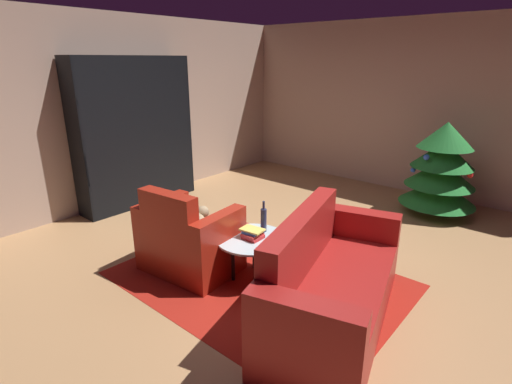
% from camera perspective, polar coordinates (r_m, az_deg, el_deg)
% --- Properties ---
extents(ground_plane, '(7.71, 7.71, 0.00)m').
position_cam_1_polar(ground_plane, '(4.34, 3.38, -9.56)').
color(ground_plane, '#A77B4F').
extents(wall_back, '(5.87, 0.06, 2.66)m').
position_cam_1_polar(wall_back, '(6.74, 20.90, 11.40)').
color(wall_back, tan).
rests_on(wall_back, ground).
extents(wall_left, '(0.06, 6.54, 2.66)m').
position_cam_1_polar(wall_left, '(6.07, -19.17, 10.89)').
color(wall_left, tan).
rests_on(wall_left, ground).
extents(area_rug, '(2.64, 1.94, 0.01)m').
position_cam_1_polar(area_rug, '(3.96, 0.49, -12.52)').
color(area_rug, maroon).
rests_on(area_rug, ground).
extents(bookshelf_unit, '(0.39, 1.75, 2.10)m').
position_cam_1_polar(bookshelf_unit, '(5.96, -16.36, 8.29)').
color(bookshelf_unit, black).
rests_on(bookshelf_unit, ground).
extents(armchair_red, '(0.98, 0.76, 0.90)m').
position_cam_1_polar(armchair_red, '(4.03, -9.81, -7.02)').
color(armchair_red, maroon).
rests_on(armchair_red, ground).
extents(couch_red, '(1.20, 1.93, 0.91)m').
position_cam_1_polar(couch_red, '(3.30, 10.69, -13.41)').
color(couch_red, maroon).
rests_on(couch_red, ground).
extents(coffee_table, '(0.70, 0.70, 0.43)m').
position_cam_1_polar(coffee_table, '(3.80, -0.56, -7.23)').
color(coffee_table, black).
rests_on(coffee_table, ground).
extents(book_stack_on_table, '(0.23, 0.19, 0.09)m').
position_cam_1_polar(book_stack_on_table, '(3.76, -0.49, -6.05)').
color(book_stack_on_table, red).
rests_on(book_stack_on_table, coffee_table).
extents(bottle_on_table, '(0.06, 0.06, 0.32)m').
position_cam_1_polar(bottle_on_table, '(3.88, 1.11, -4.01)').
color(bottle_on_table, '#2E3353').
rests_on(bottle_on_table, coffee_table).
extents(decorated_tree, '(1.00, 1.00, 1.28)m').
position_cam_1_polar(decorated_tree, '(5.87, 25.28, 3.04)').
color(decorated_tree, brown).
rests_on(decorated_tree, ground).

